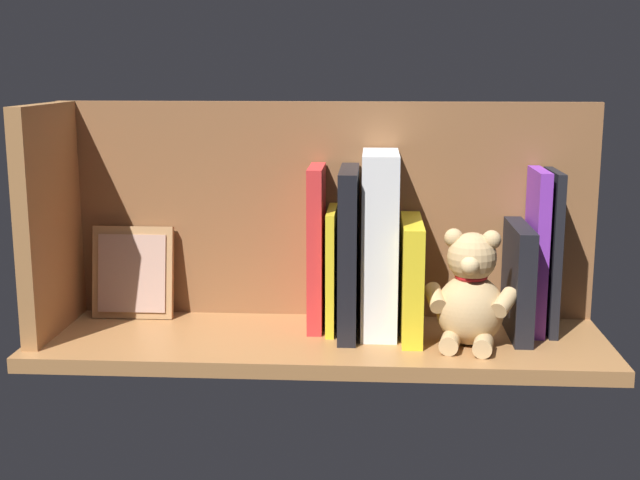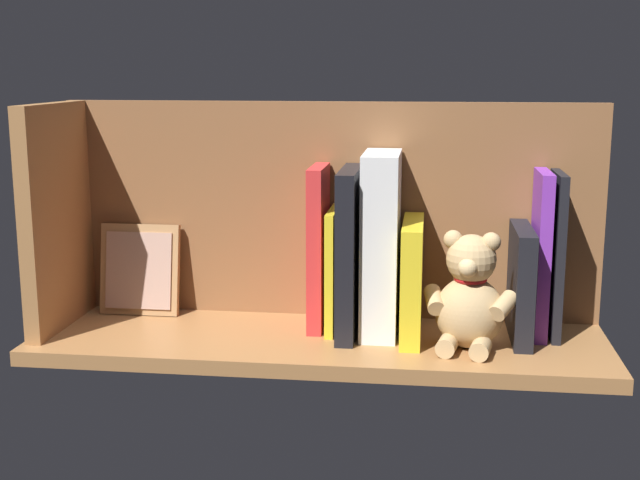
{
  "view_description": "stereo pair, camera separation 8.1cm",
  "coord_description": "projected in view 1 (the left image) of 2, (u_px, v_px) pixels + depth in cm",
  "views": [
    {
      "loc": [
        -7.77,
        122.28,
        39.55
      ],
      "look_at": [
        0.0,
        0.0,
        14.55
      ],
      "focal_mm": 47.75,
      "sensor_mm": 36.0,
      "label": 1
    },
    {
      "loc": [
        -15.81,
        121.51,
        39.55
      ],
      "look_at": [
        0.0,
        0.0,
        14.55
      ],
      "focal_mm": 47.75,
      "sensor_mm": 36.0,
      "label": 2
    }
  ],
  "objects": [
    {
      "name": "ground_plane",
      "position": [
        320.0,
        342.0,
        1.28
      ],
      "size": [
        85.17,
        26.95,
        2.2
      ],
      "primitive_type": "cube",
      "color": "#9E6B3D"
    },
    {
      "name": "shelf_back_panel",
      "position": [
        324.0,
        210.0,
        1.36
      ],
      "size": [
        85.17,
        1.5,
        34.27
      ],
      "primitive_type": "cube",
      "color": "brown",
      "rests_on": "ground_plane"
    },
    {
      "name": "shelf_side_divider",
      "position": [
        49.0,
        220.0,
        1.27
      ],
      "size": [
        2.4,
        20.95,
        34.27
      ],
      "primitive_type": "cube",
      "color": "#9E6B3D",
      "rests_on": "ground_plane"
    },
    {
      "name": "book_0",
      "position": [
        551.0,
        252.0,
        1.28
      ],
      "size": [
        1.3,
        10.88,
        24.51
      ],
      "primitive_type": "cube",
      "color": "black",
      "rests_on": "ground_plane"
    },
    {
      "name": "book_1",
      "position": [
        536.0,
        251.0,
        1.28
      ],
      "size": [
        1.84,
        10.9,
        24.67
      ],
      "primitive_type": "cube",
      "color": "purple",
      "rests_on": "ground_plane"
    },
    {
      "name": "book_2",
      "position": [
        518.0,
        280.0,
        1.27
      ],
      "size": [
        2.67,
        15.32,
        16.65
      ],
      "primitive_type": "cube",
      "color": "black",
      "rests_on": "ground_plane"
    },
    {
      "name": "teddy_bear",
      "position": [
        470.0,
        295.0,
        1.22
      ],
      "size": [
        13.52,
        12.12,
        16.97
      ],
      "rotation": [
        0.0,
        0.0,
        -0.19
      ],
      "color": "tan",
      "rests_on": "ground_plane"
    },
    {
      "name": "book_3",
      "position": [
        411.0,
        278.0,
        1.27
      ],
      "size": [
        2.97,
        16.85,
        17.32
      ],
      "primitive_type": "cube",
      "color": "yellow",
      "rests_on": "ground_plane"
    },
    {
      "name": "dictionary_thick_white",
      "position": [
        380.0,
        243.0,
        1.28
      ],
      "size": [
        5.33,
        14.11,
        27.25
      ],
      "primitive_type": "cube",
      "color": "white",
      "rests_on": "ground_plane"
    },
    {
      "name": "book_4",
      "position": [
        349.0,
        251.0,
        1.27
      ],
      "size": [
        2.7,
        16.08,
        24.88
      ],
      "primitive_type": "cube",
      "color": "black",
      "rests_on": "ground_plane"
    },
    {
      "name": "book_5",
      "position": [
        332.0,
        269.0,
        1.3
      ],
      "size": [
        1.28,
        12.38,
        18.53
      ],
      "primitive_type": "cube",
      "color": "yellow",
      "rests_on": "ground_plane"
    },
    {
      "name": "book_6",
      "position": [
        316.0,
        247.0,
        1.3
      ],
      "size": [
        2.23,
        11.22,
        24.92
      ],
      "primitive_type": "cube",
      "color": "red",
      "rests_on": "ground_plane"
    },
    {
      "name": "picture_frame_leaning",
      "position": [
        133.0,
        272.0,
        1.36
      ],
      "size": [
        12.95,
        4.01,
        14.74
      ],
      "color": "#A87A4C",
      "rests_on": "ground_plane"
    }
  ]
}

